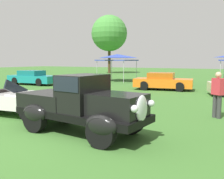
% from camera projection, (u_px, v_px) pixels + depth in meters
% --- Properties ---
extents(ground_plane, '(120.00, 120.00, 0.00)m').
position_uv_depth(ground_plane, '(61.00, 136.00, 7.01)').
color(ground_plane, '#386628').
extents(feature_pickup_truck, '(4.23, 2.08, 1.70)m').
position_uv_depth(feature_pickup_truck, '(81.00, 104.00, 7.22)').
color(feature_pickup_truck, black).
rests_on(feature_pickup_truck, ground_plane).
extents(neighbor_convertible, '(4.82, 2.30, 1.40)m').
position_uv_depth(neighbor_convertible, '(14.00, 99.00, 9.85)').
color(neighbor_convertible, silver).
rests_on(neighbor_convertible, ground_plane).
extents(show_car_teal, '(4.55, 1.98, 1.22)m').
position_uv_depth(show_car_teal, '(33.00, 78.00, 21.68)').
color(show_car_teal, teal).
rests_on(show_car_teal, ground_plane).
extents(show_car_orange, '(4.27, 2.36, 1.22)m').
position_uv_depth(show_car_orange, '(163.00, 81.00, 17.86)').
color(show_car_orange, orange).
rests_on(show_car_orange, ground_plane).
extents(spectator_between_cars, '(0.46, 0.43, 1.69)m').
position_uv_depth(spectator_between_cars, '(218.00, 93.00, 9.09)').
color(spectator_between_cars, '#383838').
rests_on(spectator_between_cars, ground_plane).
extents(canopy_tent_left_field, '(3.25, 3.25, 2.71)m').
position_uv_depth(canopy_tent_left_field, '(117.00, 57.00, 24.96)').
color(canopy_tent_left_field, '#B7B7BC').
rests_on(canopy_tent_left_field, ground_plane).
extents(treeline_far_left, '(5.68, 5.68, 9.20)m').
position_uv_depth(treeline_far_left, '(109.00, 33.00, 39.79)').
color(treeline_far_left, '#47331E').
rests_on(treeline_far_left, ground_plane).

